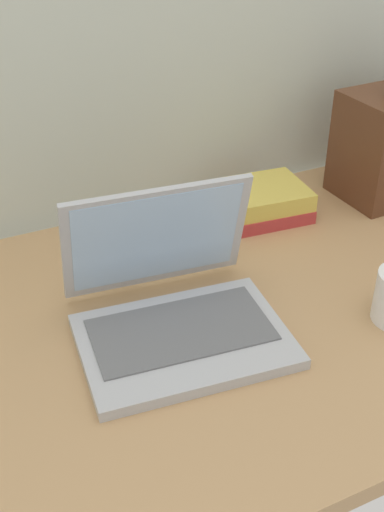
{
  "coord_description": "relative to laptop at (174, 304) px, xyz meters",
  "views": [
    {
      "loc": [
        -0.4,
        -0.74,
        0.68
      ],
      "look_at": [
        -0.04,
        0.0,
        0.15
      ],
      "focal_mm": 45.73,
      "sensor_mm": 36.0,
      "label": 1
    }
  ],
  "objects": [
    {
      "name": "book_stack",
      "position": [
        0.31,
        0.25,
        -0.01
      ],
      "size": [
        0.18,
        0.16,
        0.06
      ],
      "color": "#B23333",
      "rests_on": "desk"
    },
    {
      "name": "desk",
      "position": [
        0.07,
        0.01,
        -0.06
      ],
      "size": [
        1.6,
        0.76,
        0.03
      ],
      "color": "tan",
      "rests_on": "ground"
    },
    {
      "name": "remote_control_near",
      "position": [
        -0.01,
        0.23,
        -0.03
      ],
      "size": [
        0.08,
        0.17,
        0.02
      ],
      "color": "black",
      "rests_on": "desk"
    },
    {
      "name": "laptop",
      "position": [
        0.0,
        0.0,
        0.0
      ],
      "size": [
        0.33,
        0.31,
        0.21
      ],
      "color": "#B2B5BA",
      "rests_on": "desk"
    }
  ]
}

